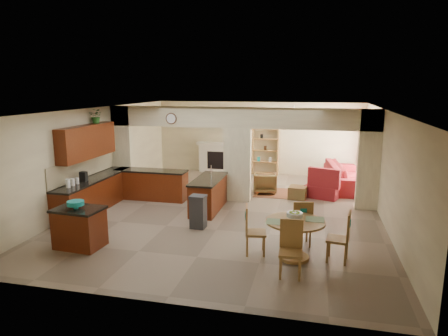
% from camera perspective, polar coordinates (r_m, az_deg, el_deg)
% --- Properties ---
extents(floor, '(10.00, 10.00, 0.00)m').
position_cam_1_polar(floor, '(11.22, 0.89, -6.04)').
color(floor, '#7A6954').
rests_on(floor, ground).
extents(ceiling, '(10.00, 10.00, 0.00)m').
position_cam_1_polar(ceiling, '(10.71, 0.94, 8.39)').
color(ceiling, white).
rests_on(ceiling, wall_back).
extents(wall_back, '(8.00, 0.00, 8.00)m').
position_cam_1_polar(wall_back, '(15.74, 4.77, 4.29)').
color(wall_back, beige).
rests_on(wall_back, floor).
extents(wall_front, '(8.00, 0.00, 8.00)m').
position_cam_1_polar(wall_front, '(6.23, -8.91, -7.33)').
color(wall_front, beige).
rests_on(wall_front, floor).
extents(wall_left, '(0.00, 10.00, 10.00)m').
position_cam_1_polar(wall_left, '(12.34, -17.56, 1.74)').
color(wall_left, beige).
rests_on(wall_left, floor).
extents(wall_right, '(0.00, 10.00, 10.00)m').
position_cam_1_polar(wall_right, '(10.79, 22.17, 0.04)').
color(wall_right, beige).
rests_on(wall_right, floor).
extents(partition_left_pier, '(0.60, 0.25, 2.80)m').
position_cam_1_polar(partition_left_pier, '(13.06, -14.21, 2.45)').
color(partition_left_pier, beige).
rests_on(partition_left_pier, floor).
extents(partition_center_pier, '(0.80, 0.25, 2.20)m').
position_cam_1_polar(partition_center_pier, '(11.90, 1.93, 0.45)').
color(partition_center_pier, beige).
rests_on(partition_center_pier, floor).
extents(partition_right_pier, '(0.60, 0.25, 2.80)m').
position_cam_1_polar(partition_right_pier, '(11.72, 19.99, 1.07)').
color(partition_right_pier, beige).
rests_on(partition_right_pier, floor).
extents(partition_header, '(8.00, 0.25, 0.60)m').
position_cam_1_polar(partition_header, '(11.70, 1.98, 7.19)').
color(partition_header, beige).
rests_on(partition_header, partition_center_pier).
extents(kitchen_counter, '(2.52, 3.29, 1.48)m').
position_cam_1_polar(kitchen_counter, '(11.96, -14.83, -2.99)').
color(kitchen_counter, '#451508').
rests_on(kitchen_counter, floor).
extents(upper_cabinets, '(0.35, 2.40, 0.90)m').
position_cam_1_polar(upper_cabinets, '(11.50, -18.96, 3.58)').
color(upper_cabinets, '#451508').
rests_on(upper_cabinets, wall_left).
extents(peninsula, '(0.70, 1.85, 0.91)m').
position_cam_1_polar(peninsula, '(11.12, -2.25, -3.75)').
color(peninsula, '#451508').
rests_on(peninsula, floor).
extents(wall_clock, '(0.34, 0.03, 0.34)m').
position_cam_1_polar(wall_clock, '(12.11, -7.56, 7.01)').
color(wall_clock, '#4F2E1A').
rests_on(wall_clock, partition_header).
extents(rug, '(1.60, 1.30, 0.01)m').
position_cam_1_polar(rug, '(13.05, 8.03, -3.59)').
color(rug, brown).
rests_on(rug, floor).
extents(fireplace, '(1.60, 0.35, 1.20)m').
position_cam_1_polar(fireplace, '(16.01, -1.04, 1.60)').
color(fireplace, beige).
rests_on(fireplace, floor).
extents(shelving_unit, '(1.00, 0.32, 1.80)m').
position_cam_1_polar(shelving_unit, '(15.59, 5.92, 2.34)').
color(shelving_unit, '#9E6A36').
rests_on(shelving_unit, floor).
extents(window_a, '(0.02, 0.90, 1.90)m').
position_cam_1_polar(window_a, '(13.05, 20.46, 1.17)').
color(window_a, white).
rests_on(window_a, wall_right).
extents(window_b, '(0.02, 0.90, 1.90)m').
position_cam_1_polar(window_b, '(14.72, 19.65, 2.34)').
color(window_b, white).
rests_on(window_b, wall_right).
extents(glazed_door, '(0.02, 0.70, 2.10)m').
position_cam_1_polar(glazed_door, '(13.91, 19.99, 1.18)').
color(glazed_door, white).
rests_on(glazed_door, wall_right).
extents(drape_a_left, '(0.10, 0.28, 2.30)m').
position_cam_1_polar(drape_a_left, '(12.46, 20.61, 0.69)').
color(drape_a_left, '#3E2019').
rests_on(drape_a_left, wall_right).
extents(drape_a_right, '(0.10, 0.28, 2.30)m').
position_cam_1_polar(drape_a_right, '(13.64, 19.98, 1.62)').
color(drape_a_right, '#3E2019').
rests_on(drape_a_right, wall_right).
extents(drape_b_left, '(0.10, 0.28, 2.30)m').
position_cam_1_polar(drape_b_left, '(14.13, 19.75, 1.97)').
color(drape_b_left, '#3E2019').
rests_on(drape_b_left, wall_right).
extents(drape_b_right, '(0.10, 0.28, 2.30)m').
position_cam_1_polar(drape_b_right, '(15.30, 19.26, 2.70)').
color(drape_b_right, '#3E2019').
rests_on(drape_b_right, wall_right).
extents(ceiling_fan, '(1.00, 1.00, 0.10)m').
position_cam_1_polar(ceiling_fan, '(13.50, 9.97, 7.88)').
color(ceiling_fan, white).
rests_on(ceiling_fan, ceiling).
extents(kitchen_island, '(1.05, 0.79, 0.87)m').
position_cam_1_polar(kitchen_island, '(9.17, -19.93, -7.98)').
color(kitchen_island, '#451508').
rests_on(kitchen_island, floor).
extents(teal_bowl, '(0.35, 0.35, 0.17)m').
position_cam_1_polar(teal_bowl, '(9.00, -20.43, -4.95)').
color(teal_bowl, teal).
rests_on(teal_bowl, kitchen_island).
extents(trash_can, '(0.37, 0.32, 0.75)m').
position_cam_1_polar(trash_can, '(9.78, -3.70, -6.43)').
color(trash_can, '#2B2B2D').
rests_on(trash_can, floor).
extents(dining_table, '(1.18, 1.18, 0.80)m').
position_cam_1_polar(dining_table, '(8.15, 10.09, -9.25)').
color(dining_table, '#9E6A36').
rests_on(dining_table, floor).
extents(fruit_bowl, '(0.32, 0.32, 0.17)m').
position_cam_1_polar(fruit_bowl, '(8.08, 10.04, -6.73)').
color(fruit_bowl, '#80B025').
rests_on(fruit_bowl, dining_table).
extents(sofa, '(2.97, 1.45, 0.84)m').
position_cam_1_polar(sofa, '(14.16, 17.03, -1.07)').
color(sofa, maroon).
rests_on(sofa, floor).
extents(chaise, '(1.18, 1.07, 0.39)m').
position_cam_1_polar(chaise, '(12.86, 13.96, -3.18)').
color(chaise, maroon).
rests_on(chaise, floor).
extents(armchair, '(0.83, 0.85, 0.66)m').
position_cam_1_polar(armchair, '(12.99, 5.86, -2.13)').
color(armchair, maroon).
rests_on(armchair, floor).
extents(ottoman, '(0.59, 0.59, 0.38)m').
position_cam_1_polar(ottoman, '(12.51, 10.48, -3.46)').
color(ottoman, maroon).
rests_on(ottoman, floor).
extents(plant, '(0.41, 0.36, 0.41)m').
position_cam_1_polar(plant, '(11.89, -17.78, 7.07)').
color(plant, '#165417').
rests_on(plant, upper_cabinets).
extents(chair_north, '(0.50, 0.50, 1.02)m').
position_cam_1_polar(chair_north, '(8.79, 11.07, -7.53)').
color(chair_north, '#9E6A36').
rests_on(chair_north, floor).
extents(chair_east, '(0.48, 0.48, 1.02)m').
position_cam_1_polar(chair_east, '(8.23, 16.59, -9.17)').
color(chair_east, '#9E6A36').
rests_on(chair_east, floor).
extents(chair_south, '(0.44, 0.44, 1.02)m').
position_cam_1_polar(chair_south, '(7.50, 9.54, -10.90)').
color(chair_south, '#9E6A36').
rests_on(chair_south, floor).
extents(chair_west, '(0.49, 0.49, 1.02)m').
position_cam_1_polar(chair_west, '(8.29, 3.96, -8.54)').
color(chair_west, '#9E6A36').
rests_on(chair_west, floor).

